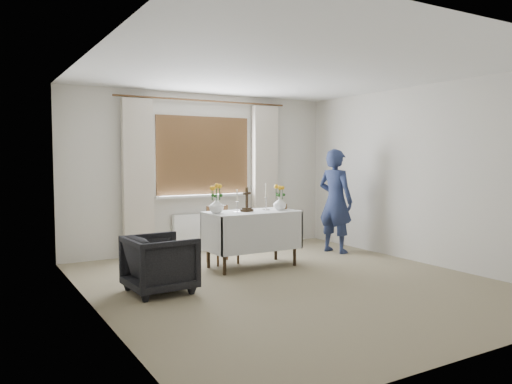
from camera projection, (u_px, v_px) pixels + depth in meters
ground at (291, 283)px, 5.93m from camera, size 5.00×5.00×0.00m
altar_table at (252, 239)px, 6.78m from camera, size 1.24×0.64×0.76m
wooden_chair at (223, 235)px, 7.03m from camera, size 0.38×0.38×0.81m
armchair at (160, 264)px, 5.50m from camera, size 0.74×0.72×0.64m
person at (335, 201)px, 7.80m from camera, size 0.54×0.68×1.62m
radiator at (206, 232)px, 7.99m from camera, size 1.10×0.10×0.60m
wooden_cross at (247, 199)px, 6.71m from camera, size 0.18×0.16×0.33m
candlestick_left at (237, 201)px, 6.61m from camera, size 0.11×0.11×0.31m
candlestick_right at (266, 197)px, 6.88m from camera, size 0.14×0.14×0.37m
flower_vase_left at (216, 205)px, 6.52m from camera, size 0.22×0.22×0.20m
flower_vase_right at (280, 203)px, 6.90m from camera, size 0.23×0.23×0.18m
wicker_basket at (281, 206)px, 7.08m from camera, size 0.19×0.19×0.07m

